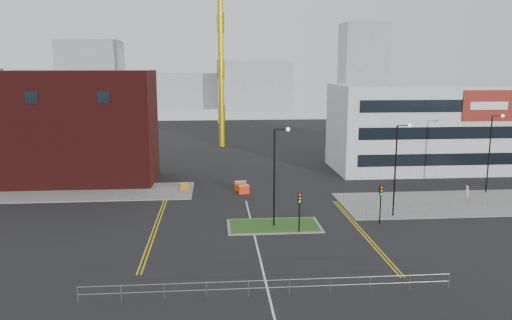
# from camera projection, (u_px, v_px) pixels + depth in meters

# --- Properties ---
(ground) EXTENTS (200.00, 200.00, 0.00)m
(ground) POSITION_uv_depth(u_px,v_px,m) (260.00, 260.00, 38.00)
(ground) COLOR black
(ground) RESTS_ON ground
(pavement_left) EXTENTS (28.00, 8.00, 0.12)m
(pavement_left) POSITION_uv_depth(u_px,v_px,m) (72.00, 193.00, 57.88)
(pavement_left) COLOR slate
(pavement_left) RESTS_ON ground
(pavement_right) EXTENTS (24.00, 10.00, 0.12)m
(pavement_right) POSITION_uv_depth(u_px,v_px,m) (452.00, 203.00, 53.50)
(pavement_right) COLOR slate
(pavement_right) RESTS_ON ground
(island_kerb) EXTENTS (8.60, 4.60, 0.08)m
(island_kerb) POSITION_uv_depth(u_px,v_px,m) (274.00, 226.00, 45.99)
(island_kerb) COLOR slate
(island_kerb) RESTS_ON ground
(grass_island) EXTENTS (8.00, 4.00, 0.12)m
(grass_island) POSITION_uv_depth(u_px,v_px,m) (274.00, 226.00, 45.98)
(grass_island) COLOR #1D4717
(grass_island) RESTS_ON ground
(brick_building) EXTENTS (24.20, 10.07, 14.24)m
(brick_building) POSITION_uv_depth(u_px,v_px,m) (57.00, 129.00, 62.24)
(brick_building) COLOR #411010
(brick_building) RESTS_ON ground
(office_block) EXTENTS (25.00, 12.20, 12.00)m
(office_block) POSITION_uv_depth(u_px,v_px,m) (423.00, 127.00, 70.33)
(office_block) COLOR silver
(office_block) RESTS_ON ground
(streetlamp_island) EXTENTS (1.46, 0.36, 9.18)m
(streetlamp_island) POSITION_uv_depth(u_px,v_px,m) (277.00, 169.00, 45.00)
(streetlamp_island) COLOR black
(streetlamp_island) RESTS_ON ground
(streetlamp_right_near) EXTENTS (1.46, 0.36, 9.18)m
(streetlamp_right_near) POSITION_uv_depth(u_px,v_px,m) (398.00, 162.00, 47.95)
(streetlamp_right_near) COLOR black
(streetlamp_right_near) RESTS_ON ground
(streetlamp_right_far) EXTENTS (1.46, 0.36, 9.18)m
(streetlamp_right_far) POSITION_uv_depth(u_px,v_px,m) (492.00, 147.00, 56.94)
(streetlamp_right_far) COLOR black
(streetlamp_right_far) RESTS_ON ground
(traffic_light_island) EXTENTS (0.28, 0.33, 3.65)m
(traffic_light_island) POSITION_uv_depth(u_px,v_px,m) (299.00, 205.00, 43.70)
(traffic_light_island) COLOR black
(traffic_light_island) RESTS_ON ground
(traffic_light_right) EXTENTS (0.28, 0.33, 3.65)m
(traffic_light_right) POSITION_uv_depth(u_px,v_px,m) (381.00, 197.00, 46.32)
(traffic_light_right) COLOR black
(traffic_light_right) RESTS_ON ground
(railing_front) EXTENTS (24.05, 0.05, 1.10)m
(railing_front) POSITION_uv_depth(u_px,v_px,m) (269.00, 284.00, 31.98)
(railing_front) COLOR gray
(railing_front) RESTS_ON ground
(railing_left) EXTENTS (6.05, 0.05, 1.10)m
(railing_left) POSITION_uv_depth(u_px,v_px,m) (145.00, 194.00, 54.57)
(railing_left) COLOR gray
(railing_left) RESTS_ON ground
(railing_right) EXTENTS (19.05, 5.05, 1.10)m
(railing_right) POSITION_uv_depth(u_px,v_px,m) (450.00, 203.00, 50.80)
(railing_right) COLOR gray
(railing_right) RESTS_ON ground
(centre_line) EXTENTS (0.15, 30.00, 0.01)m
(centre_line) POSITION_uv_depth(u_px,v_px,m) (258.00, 250.00, 39.95)
(centre_line) COLOR silver
(centre_line) RESTS_ON ground
(yellow_left_a) EXTENTS (0.12, 24.00, 0.01)m
(yellow_left_a) POSITION_uv_depth(u_px,v_px,m) (156.00, 223.00, 47.04)
(yellow_left_a) COLOR gold
(yellow_left_a) RESTS_ON ground
(yellow_left_b) EXTENTS (0.12, 24.00, 0.01)m
(yellow_left_b) POSITION_uv_depth(u_px,v_px,m) (159.00, 223.00, 47.07)
(yellow_left_b) COLOR gold
(yellow_left_b) RESTS_ON ground
(yellow_right_a) EXTENTS (0.12, 20.00, 0.01)m
(yellow_right_a) POSITION_uv_depth(u_px,v_px,m) (360.00, 231.00, 44.65)
(yellow_right_a) COLOR gold
(yellow_right_a) RESTS_ON ground
(yellow_right_b) EXTENTS (0.12, 20.00, 0.01)m
(yellow_right_b) POSITION_uv_depth(u_px,v_px,m) (363.00, 231.00, 44.68)
(yellow_right_b) COLOR gold
(yellow_right_b) RESTS_ON ground
(skyline_a) EXTENTS (18.00, 12.00, 22.00)m
(skyline_a) POSITION_uv_depth(u_px,v_px,m) (92.00, 78.00, 150.14)
(skyline_a) COLOR gray
(skyline_a) RESTS_ON ground
(skyline_b) EXTENTS (24.00, 12.00, 16.00)m
(skyline_b) POSITION_uv_depth(u_px,v_px,m) (254.00, 86.00, 164.60)
(skyline_b) COLOR gray
(skyline_b) RESTS_ON ground
(skyline_c) EXTENTS (14.00, 12.00, 28.00)m
(skyline_c) POSITION_uv_depth(u_px,v_px,m) (363.00, 67.00, 161.48)
(skyline_c) COLOR gray
(skyline_c) RESTS_ON ground
(skyline_d) EXTENTS (30.00, 12.00, 12.00)m
(skyline_d) POSITION_uv_depth(u_px,v_px,m) (200.00, 91.00, 173.28)
(skyline_d) COLOR gray
(skyline_d) RESTS_ON ground
(pedestrian) EXTENTS (0.81, 0.72, 1.85)m
(pedestrian) POSITION_uv_depth(u_px,v_px,m) (467.00, 194.00, 53.91)
(pedestrian) COLOR #DA8D8E
(pedestrian) RESTS_ON ground
(barrier_left) EXTENTS (1.10, 0.65, 0.88)m
(barrier_left) POSITION_uv_depth(u_px,v_px,m) (184.00, 186.00, 59.22)
(barrier_left) COLOR #D1680B
(barrier_left) RESTS_ON ground
(barrier_mid) EXTENTS (1.40, 0.60, 1.14)m
(barrier_mid) POSITION_uv_depth(u_px,v_px,m) (240.00, 185.00, 59.07)
(barrier_mid) COLOR #FF610E
(barrier_mid) RESTS_ON ground
(barrier_right) EXTENTS (1.28, 0.68, 1.03)m
(barrier_right) POSITION_uv_depth(u_px,v_px,m) (244.00, 189.00, 57.50)
(barrier_right) COLOR #FE2A0E
(barrier_right) RESTS_ON ground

